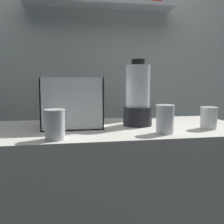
# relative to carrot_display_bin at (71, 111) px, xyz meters

# --- Properties ---
(counter) EXTENTS (1.40, 0.64, 0.90)m
(counter) POSITION_rel_carrot_display_bin_xyz_m (0.21, -0.06, -0.53)
(counter) COLOR beige
(counter) RESTS_ON ground_plane
(back_wall_unit) EXTENTS (2.60, 0.24, 2.50)m
(back_wall_unit) POSITION_rel_carrot_display_bin_xyz_m (0.21, 0.70, 0.29)
(back_wall_unit) COLOR silver
(back_wall_unit) RESTS_ON ground_plane
(carrot_display_bin) EXTENTS (0.30, 0.25, 0.26)m
(carrot_display_bin) POSITION_rel_carrot_display_bin_xyz_m (0.00, 0.00, 0.00)
(carrot_display_bin) COLOR white
(carrot_display_bin) RESTS_ON counter
(blender_pitcher) EXTENTS (0.15, 0.15, 0.35)m
(blender_pitcher) POSITION_rel_carrot_display_bin_xyz_m (0.36, -0.03, 0.07)
(blender_pitcher) COLOR black
(blender_pitcher) RESTS_ON counter
(juice_cup_mango_far_left) EXTENTS (0.09, 0.09, 0.13)m
(juice_cup_mango_far_left) POSITION_rel_carrot_display_bin_xyz_m (-0.08, -0.30, -0.02)
(juice_cup_mango_far_left) COLOR white
(juice_cup_mango_far_left) RESTS_ON counter
(juice_cup_beet_left) EXTENTS (0.09, 0.09, 0.13)m
(juice_cup_beet_left) POSITION_rel_carrot_display_bin_xyz_m (0.42, -0.26, -0.02)
(juice_cup_beet_left) COLOR white
(juice_cup_beet_left) RESTS_ON counter
(juice_cup_carrot_middle) EXTENTS (0.09, 0.09, 0.11)m
(juice_cup_carrot_middle) POSITION_rel_carrot_display_bin_xyz_m (0.68, -0.19, -0.03)
(juice_cup_carrot_middle) COLOR white
(juice_cup_carrot_middle) RESTS_ON counter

